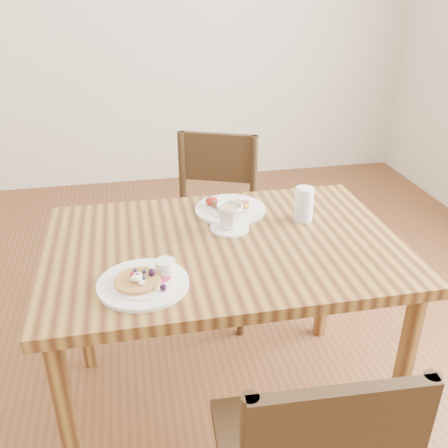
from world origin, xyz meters
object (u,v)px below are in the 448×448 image
Objects in this scene: chair_far at (213,218)px; water_glass at (304,204)px; dining_table at (224,267)px; breakfast_plate at (229,208)px; teacup_saucer at (230,218)px; pancake_plate at (145,281)px.

water_glass is at bearing 134.20° from chair_far.
breakfast_plate is at bearing 73.98° from dining_table.
teacup_saucer is at bearing -175.32° from water_glass.
chair_far is 0.53m from breakfast_plate.
dining_table is 8.57× the size of teacup_saucer.
pancake_plate is at bearing -128.10° from breakfast_plate.
chair_far is at bearing 83.12° from dining_table.
chair_far reaches higher than pancake_plate.
water_glass is (0.60, 0.32, 0.05)m from pancake_plate.
breakfast_plate is at bearing 78.68° from teacup_saucer.
chair_far is at bearing 88.04° from breakfast_plate.
breakfast_plate is (0.07, 0.24, 0.11)m from dining_table.
dining_table is 0.17m from teacup_saucer.
chair_far is 0.68m from teacup_saucer.
water_glass reaches higher than teacup_saucer.
breakfast_plate is 0.29m from water_glass.
water_glass reaches higher than dining_table.
teacup_saucer is at bearing 107.70° from chair_far.
pancake_plate is at bearing 90.00° from chair_far.
chair_far is at bearing 68.06° from pancake_plate.
breakfast_plate is (0.35, 0.44, -0.00)m from pancake_plate.
teacup_saucer is 0.28m from water_glass.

